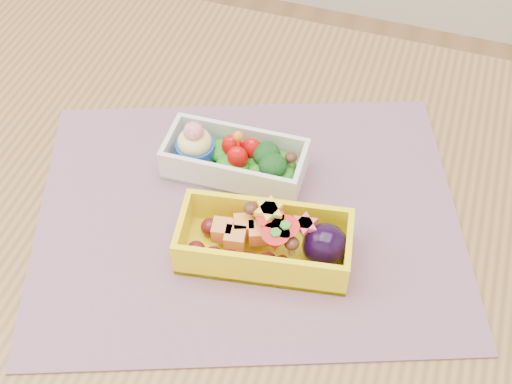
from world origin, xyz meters
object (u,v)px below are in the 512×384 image
(bento_white, at_px, (234,159))
(bento_yellow, at_px, (268,241))
(table, at_px, (219,283))
(placemat, at_px, (248,216))

(bento_white, distance_m, bento_yellow, 0.12)
(table, bearing_deg, bento_white, 95.76)
(table, relative_size, bento_white, 7.42)
(table, bearing_deg, bento_yellow, -9.07)
(placemat, xyz_separation_m, bento_yellow, (0.04, -0.04, 0.03))
(bento_white, relative_size, bento_yellow, 0.87)
(table, height_order, bento_yellow, bento_yellow)
(table, relative_size, bento_yellow, 6.44)
(bento_white, height_order, bento_yellow, bento_white)
(placemat, bearing_deg, table, -128.08)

